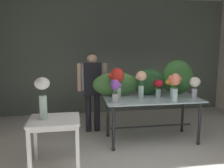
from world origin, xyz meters
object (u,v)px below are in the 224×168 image
(vase_peach_tulips, at_px, (141,82))
(vase_ivory_carnations, at_px, (195,85))
(vase_crimson_freesia, at_px, (158,87))
(vase_coral_peonies, at_px, (175,85))
(florist, at_px, (92,84))
(vase_white_roses_tall, at_px, (43,94))
(vase_violet_anemones, at_px, (115,89))
(side_table_white, at_px, (55,126))
(vase_sunset_snapdragons, at_px, (173,83))
(vase_scarlet_dahlias, at_px, (117,80))
(display_table_glass, at_px, (152,105))

(vase_peach_tulips, height_order, vase_ivory_carnations, vase_peach_tulips)
(vase_crimson_freesia, bearing_deg, vase_coral_peonies, -72.76)
(florist, bearing_deg, vase_white_roses_tall, -119.92)
(vase_violet_anemones, bearing_deg, side_table_white, -151.99)
(vase_violet_anemones, height_order, vase_sunset_snapdragons, vase_sunset_snapdragons)
(side_table_white, bearing_deg, vase_scarlet_dahlias, 38.16)
(vase_coral_peonies, height_order, vase_crimson_freesia, vase_coral_peonies)
(florist, xyz_separation_m, vase_peach_tulips, (0.82, -0.66, 0.12))
(florist, relative_size, vase_violet_anemones, 4.08)
(vase_peach_tulips, relative_size, vase_sunset_snapdragons, 1.18)
(vase_violet_anemones, xyz_separation_m, vase_white_roses_tall, (-1.11, -0.51, 0.05))
(florist, height_order, vase_peach_tulips, florist)
(vase_crimson_freesia, distance_m, vase_sunset_snapdragons, 0.28)
(florist, bearing_deg, display_table_glass, -32.94)
(florist, distance_m, vase_violet_anemones, 0.92)
(side_table_white, bearing_deg, vase_ivory_carnations, 13.28)
(side_table_white, xyz_separation_m, vase_coral_peonies, (1.96, 0.38, 0.47))
(vase_sunset_snapdragons, bearing_deg, florist, 155.06)
(vase_peach_tulips, relative_size, vase_crimson_freesia, 1.54)
(florist, height_order, vase_white_roses_tall, florist)
(side_table_white, bearing_deg, vase_violet_anemones, 28.01)
(vase_scarlet_dahlias, bearing_deg, vase_peach_tulips, -13.80)
(side_table_white, distance_m, florist, 1.57)
(display_table_glass, distance_m, vase_crimson_freesia, 0.37)
(vase_coral_peonies, distance_m, vase_white_roses_tall, 2.14)
(florist, height_order, vase_crimson_freesia, florist)
(display_table_glass, bearing_deg, vase_scarlet_dahlias, 170.03)
(vase_crimson_freesia, height_order, vase_scarlet_dahlias, vase_scarlet_dahlias)
(vase_violet_anemones, distance_m, vase_ivory_carnations, 1.45)
(vase_violet_anemones, bearing_deg, florist, 109.76)
(vase_coral_peonies, xyz_separation_m, vase_sunset_snapdragons, (0.12, 0.34, -0.03))
(vase_violet_anemones, height_order, vase_white_roses_tall, vase_white_roses_tall)
(florist, distance_m, vase_crimson_freesia, 1.31)
(vase_coral_peonies, bearing_deg, vase_sunset_snapdragons, 70.82)
(side_table_white, relative_size, vase_crimson_freesia, 2.24)
(florist, relative_size, vase_scarlet_dahlias, 2.90)
(vase_coral_peonies, height_order, vase_scarlet_dahlias, vase_scarlet_dahlias)
(florist, height_order, vase_violet_anemones, florist)
(vase_ivory_carnations, distance_m, vase_crimson_freesia, 0.64)
(vase_coral_peonies, height_order, vase_ivory_carnations, vase_coral_peonies)
(vase_peach_tulips, xyz_separation_m, vase_ivory_carnations, (0.95, -0.15, -0.06))
(vase_ivory_carnations, bearing_deg, display_table_glass, 168.81)
(vase_sunset_snapdragons, bearing_deg, vase_violet_anemones, -169.54)
(vase_peach_tulips, bearing_deg, vase_sunset_snapdragons, -0.44)
(side_table_white, height_order, vase_peach_tulips, vase_peach_tulips)
(vase_coral_peonies, bearing_deg, vase_crimson_freesia, 107.24)
(vase_peach_tulips, distance_m, vase_scarlet_dahlias, 0.43)
(vase_peach_tulips, bearing_deg, florist, 141.17)
(vase_violet_anemones, distance_m, vase_white_roses_tall, 1.22)
(side_table_white, height_order, vase_crimson_freesia, vase_crimson_freesia)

